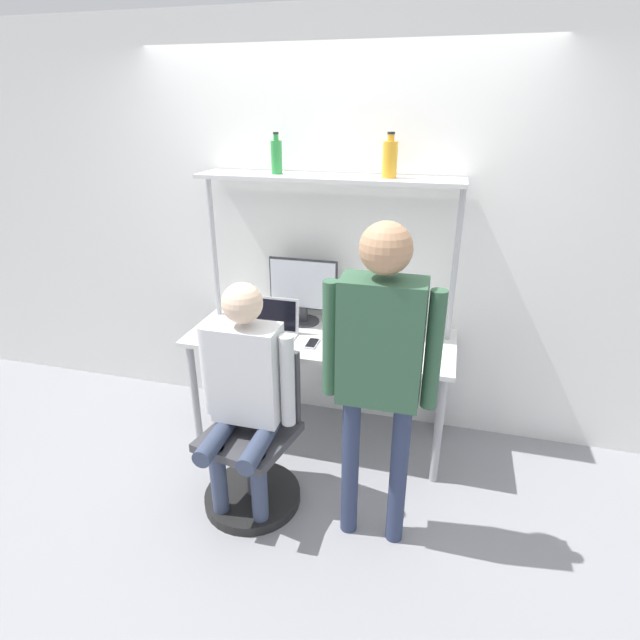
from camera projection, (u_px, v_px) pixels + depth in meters
ground_plane at (306, 466)px, 3.24m from camera, size 12.00×12.00×0.00m
wall_back at (335, 235)px, 3.34m from camera, size 8.00×0.06×2.70m
desk at (320, 347)px, 3.28m from camera, size 1.72×0.67×0.77m
shelf_unit at (328, 216)px, 3.10m from camera, size 1.64×0.31×1.76m
monitor at (303, 289)px, 3.36m from camera, size 0.47×0.22×0.45m
laptop at (273, 326)px, 3.23m from camera, size 0.31×0.24×0.24m
cell_phone at (312, 343)px, 3.13m from camera, size 0.07×0.15×0.01m
office_chair at (254, 457)px, 2.88m from camera, size 0.56×0.56×0.93m
person_seated at (244, 385)px, 2.63m from camera, size 0.53×0.46×1.35m
person_standing at (380, 354)px, 2.30m from camera, size 0.55×0.23×1.71m
bottle_green at (277, 156)px, 3.04m from camera, size 0.07×0.07×0.24m
bottle_amber at (390, 159)px, 2.88m from camera, size 0.09×0.09×0.25m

